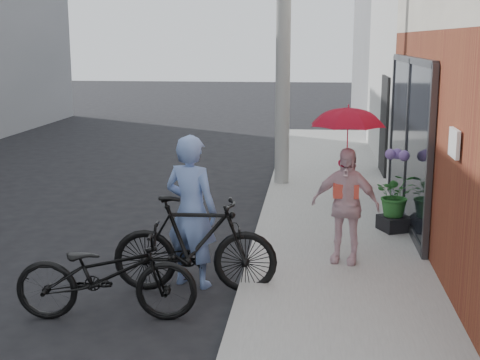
% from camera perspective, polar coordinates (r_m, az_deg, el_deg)
% --- Properties ---
extents(ground, '(80.00, 80.00, 0.00)m').
position_cam_1_polar(ground, '(7.67, -7.01, -10.25)').
color(ground, black).
rests_on(ground, ground).
extents(sidewalk, '(2.20, 24.00, 0.12)m').
position_cam_1_polar(sidewalk, '(9.35, 8.55, -5.79)').
color(sidewalk, gray).
rests_on(sidewalk, ground).
extents(curb, '(0.12, 24.00, 0.12)m').
position_cam_1_polar(curb, '(9.37, 1.41, -5.62)').
color(curb, '#9E9E99').
rests_on(curb, ground).
extents(utility_pole, '(0.28, 0.28, 7.00)m').
position_cam_1_polar(utility_pole, '(12.94, 3.76, 14.61)').
color(utility_pole, '#9E9E99').
rests_on(utility_pole, ground).
extents(officer, '(0.77, 0.64, 1.82)m').
position_cam_1_polar(officer, '(7.85, -4.18, -2.68)').
color(officer, '#748FCE').
rests_on(officer, ground).
extents(bike_left, '(1.94, 0.83, 0.99)m').
position_cam_1_polar(bike_left, '(7.13, -11.35, -7.87)').
color(bike_left, black).
rests_on(bike_left, ground).
extents(bike_right, '(1.92, 0.63, 1.14)m').
position_cam_1_polar(bike_right, '(7.74, -3.87, -5.50)').
color(bike_right, black).
rests_on(bike_right, ground).
extents(kimono_woman, '(0.92, 0.56, 1.46)m').
position_cam_1_polar(kimono_woman, '(8.45, 8.97, -2.15)').
color(kimono_woman, silver).
rests_on(kimono_woman, sidewalk).
extents(parasol, '(0.89, 0.89, 0.78)m').
position_cam_1_polar(parasol, '(8.25, 9.22, 5.43)').
color(parasol, red).
rests_on(parasol, kimono_woman).
extents(planter, '(0.54, 0.54, 0.21)m').
position_cam_1_polar(planter, '(10.13, 13.05, -3.61)').
color(planter, black).
rests_on(planter, sidewalk).
extents(potted_plant, '(0.59, 0.51, 0.65)m').
position_cam_1_polar(potted_plant, '(10.02, 13.17, -1.22)').
color(potted_plant, '#2D722D').
rests_on(potted_plant, planter).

